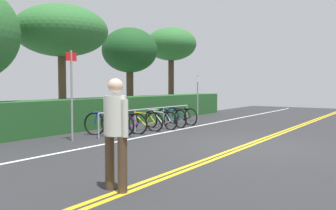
% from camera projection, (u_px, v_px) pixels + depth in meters
% --- Properties ---
extents(ground_plane, '(34.88, 12.82, 0.05)m').
position_uv_depth(ground_plane, '(248.00, 146.00, 9.45)').
color(ground_plane, '#2B2B2D').
extents(centre_line_yellow_inner, '(31.40, 0.10, 0.00)m').
position_uv_depth(centre_line_yellow_inner, '(251.00, 145.00, 9.41)').
color(centre_line_yellow_inner, gold).
rests_on(centre_line_yellow_inner, ground_plane).
extents(centre_line_yellow_outer, '(31.40, 0.10, 0.00)m').
position_uv_depth(centre_line_yellow_outer, '(245.00, 145.00, 9.50)').
color(centre_line_yellow_outer, gold).
rests_on(centre_line_yellow_outer, ground_plane).
extents(bike_lane_stripe_white, '(31.40, 0.12, 0.00)m').
position_uv_depth(bike_lane_stripe_white, '(149.00, 135.00, 11.26)').
color(bike_lane_stripe_white, white).
rests_on(bike_lane_stripe_white, ground_plane).
extents(bike_rack, '(5.16, 0.05, 0.76)m').
position_uv_depth(bike_rack, '(150.00, 113.00, 12.76)').
color(bike_rack, '#9EA0A5').
rests_on(bike_rack, ground_plane).
extents(bicycle_0, '(0.58, 1.72, 0.77)m').
position_uv_depth(bicycle_0, '(109.00, 124.00, 11.21)').
color(bicycle_0, black).
rests_on(bicycle_0, ground_plane).
extents(bicycle_1, '(0.48, 1.75, 0.73)m').
position_uv_depth(bicycle_1, '(124.00, 123.00, 11.77)').
color(bicycle_1, black).
rests_on(bicycle_1, ground_plane).
extents(bicycle_2, '(0.46, 1.70, 0.71)m').
position_uv_depth(bicycle_2, '(142.00, 121.00, 12.52)').
color(bicycle_2, black).
rests_on(bicycle_2, ground_plane).
extents(bicycle_3, '(0.51, 1.68, 0.70)m').
position_uv_depth(bicycle_3, '(161.00, 120.00, 13.05)').
color(bicycle_3, black).
rests_on(bicycle_3, ground_plane).
extents(bicycle_4, '(0.67, 1.69, 0.74)m').
position_uv_depth(bicycle_4, '(172.00, 117.00, 13.70)').
color(bicycle_4, black).
rests_on(bicycle_4, ground_plane).
extents(bicycle_5, '(0.51, 1.69, 0.73)m').
position_uv_depth(bicycle_5, '(181.00, 116.00, 14.47)').
color(bicycle_5, black).
rests_on(bicycle_5, ground_plane).
extents(pedestrian, '(0.32, 0.49, 1.67)m').
position_uv_depth(pedestrian, '(116.00, 127.00, 5.31)').
color(pedestrian, '#4C3826').
rests_on(pedestrian, ground_plane).
extents(sign_post_near, '(0.36, 0.06, 2.55)m').
position_uv_depth(sign_post_near, '(72.00, 87.00, 10.11)').
color(sign_post_near, gray).
rests_on(sign_post_near, ground_plane).
extents(sign_post_far, '(0.36, 0.10, 2.01)m').
position_uv_depth(sign_post_far, '(198.00, 93.00, 15.58)').
color(sign_post_far, gray).
rests_on(sign_post_far, ground_plane).
extents(hedge_backdrop, '(14.11, 1.21, 1.09)m').
position_uv_depth(hedge_backdrop, '(130.00, 110.00, 15.20)').
color(hedge_backdrop, '#235626').
rests_on(hedge_backdrop, ground_plane).
extents(tree_mid, '(3.45, 3.45, 4.54)m').
position_uv_depth(tree_mid, '(61.00, 32.00, 13.40)').
color(tree_mid, brown).
rests_on(tree_mid, ground_plane).
extents(tree_far_right, '(2.56, 2.56, 4.22)m').
position_uv_depth(tree_far_right, '(130.00, 51.00, 16.65)').
color(tree_far_right, '#473323').
rests_on(tree_far_right, ground_plane).
extents(tree_extra, '(2.79, 2.79, 4.74)m').
position_uv_depth(tree_extra, '(171.00, 45.00, 19.87)').
color(tree_extra, '#473323').
rests_on(tree_extra, ground_plane).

